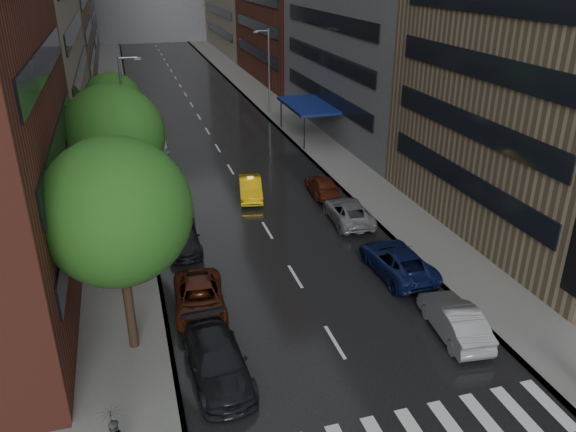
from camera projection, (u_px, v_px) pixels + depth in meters
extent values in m
plane|color=gray|center=(372.00, 404.00, 21.59)|extent=(220.00, 220.00, 0.00)
cube|color=black|center=(194.00, 108.00, 65.27)|extent=(14.00, 140.00, 0.01)
cube|color=gray|center=(114.00, 113.00, 62.91)|extent=(4.00, 140.00, 0.15)
cube|color=gray|center=(269.00, 103.00, 67.57)|extent=(4.00, 140.00, 0.15)
cube|color=silver|center=(453.00, 428.00, 20.44)|extent=(0.55, 2.80, 0.01)
cube|color=silver|center=(486.00, 420.00, 20.80)|extent=(0.55, 2.80, 0.01)
cube|color=silver|center=(518.00, 412.00, 21.16)|extent=(0.55, 2.80, 0.01)
cube|color=silver|center=(549.00, 405.00, 21.52)|extent=(0.55, 2.80, 0.01)
cube|color=#937A5B|center=(50.00, 3.00, 69.09)|extent=(8.00, 28.00, 22.00)
cube|color=slate|center=(368.00, 4.00, 51.98)|extent=(8.00, 28.00, 24.00)
cylinder|color=#382619|center=(128.00, 297.00, 23.62)|extent=(0.40, 0.40, 5.26)
sphere|color=#1E5116|center=(116.00, 212.00, 22.00)|extent=(6.01, 6.01, 6.01)
cylinder|color=#382619|center=(122.00, 198.00, 33.66)|extent=(0.40, 0.40, 5.16)
sphere|color=#1E5116|center=(113.00, 136.00, 32.07)|extent=(5.90, 5.90, 5.90)
cylinder|color=#382619|center=(118.00, 139.00, 46.64)|extent=(0.40, 0.40, 4.16)
sphere|color=#1E5116|center=(113.00, 102.00, 45.35)|extent=(4.76, 4.76, 4.76)
imported|color=yellow|center=(250.00, 188.00, 40.25)|extent=(2.27, 4.61, 1.45)
imported|color=black|center=(217.00, 361.00, 22.68)|extent=(2.54, 5.58, 1.58)
imported|color=#511E10|center=(200.00, 299.00, 27.03)|extent=(2.76, 5.30, 1.43)
imported|color=black|center=(183.00, 237.00, 33.12)|extent=(1.94, 4.72, 1.37)
imported|color=gray|center=(172.00, 197.00, 38.50)|extent=(2.66, 5.66, 1.60)
imported|color=slate|center=(164.00, 171.00, 43.43)|extent=(2.62, 5.63, 1.59)
imported|color=gray|center=(156.00, 141.00, 50.60)|extent=(1.81, 4.90, 1.60)
imported|color=gray|center=(455.00, 319.00, 25.35)|extent=(2.14, 4.90, 1.57)
imported|color=#0E1842|center=(397.00, 261.00, 30.35)|extent=(2.74, 5.64, 1.55)
imported|color=gray|center=(348.00, 212.00, 36.48)|extent=(2.74, 5.28, 1.42)
imported|color=#501E10|center=(322.00, 186.00, 40.88)|extent=(2.23, 4.69, 1.32)
imported|color=black|center=(111.00, 421.00, 18.34)|extent=(0.96, 0.98, 0.88)
cylinder|color=gray|center=(125.00, 115.00, 43.87)|extent=(0.18, 0.18, 9.00)
cube|color=gray|center=(137.00, 59.00, 42.50)|extent=(0.50, 0.22, 0.16)
cylinder|color=gray|center=(269.00, 72.00, 61.01)|extent=(0.18, 0.18, 9.00)
cube|color=gray|center=(256.00, 32.00, 58.91)|extent=(0.50, 0.22, 0.16)
cube|color=navy|center=(308.00, 105.00, 53.20)|extent=(4.00, 8.00, 0.25)
cylinder|color=black|center=(304.00, 133.00, 50.09)|extent=(0.12, 0.12, 3.00)
cylinder|color=black|center=(281.00, 113.00, 56.72)|extent=(0.12, 0.12, 3.00)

